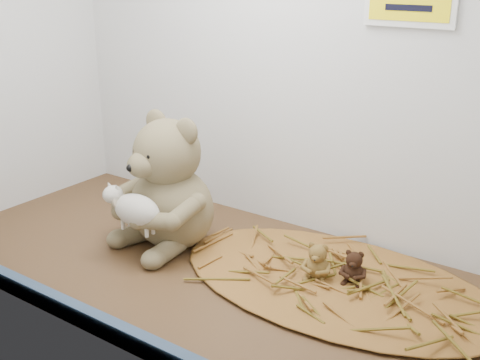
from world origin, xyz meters
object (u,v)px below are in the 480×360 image
Objects in this scene: mini_teddy_tan at (318,259)px; mini_teddy_brown at (354,265)px; main_teddy at (171,181)px; toy_lamb at (137,210)px.

mini_teddy_brown is at bearing 8.67° from mini_teddy_tan.
main_teddy is 43.57cm from mini_teddy_brown.
mini_teddy_brown is at bearing 19.47° from main_teddy.
mini_teddy_brown is (6.57, 2.64, -0.41)cm from mini_teddy_tan.
main_teddy reaches higher than mini_teddy_brown.
toy_lamb is (0.00, -10.76, -3.40)cm from main_teddy.
mini_teddy_tan is 7.10cm from mini_teddy_brown.
toy_lamb is 2.22× the size of mini_teddy_brown.
main_teddy reaches higher than mini_teddy_tan.
main_teddy is 36.87cm from mini_teddy_tan.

